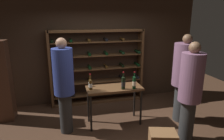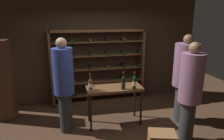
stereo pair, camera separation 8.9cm
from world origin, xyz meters
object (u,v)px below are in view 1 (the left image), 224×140
(wine_crate, at_px, (163,140))
(wine_bottle_red_label, at_px, (90,84))
(wine_rack, at_px, (97,67))
(display_cabinet, at_px, (0,82))
(tasting_table, at_px, (114,92))
(person_bystander_red_print, at_px, (184,75))
(person_guest_plum_blouse, at_px, (190,89))
(wine_glass_stemmed_right, at_px, (90,82))
(wine_bottle_amber_reserve, at_px, (123,83))
(wine_bottle_gold_foil, at_px, (134,82))
(person_host_in_suit, at_px, (64,82))

(wine_crate, bearing_deg, wine_bottle_red_label, 137.07)
(wine_rack, height_order, display_cabinet, wine_rack)
(tasting_table, relative_size, wine_bottle_red_label, 3.43)
(person_bystander_red_print, height_order, display_cabinet, person_bystander_red_print)
(wine_rack, bearing_deg, wine_crate, -71.72)
(person_guest_plum_blouse, height_order, wine_bottle_red_label, person_guest_plum_blouse)
(wine_crate, height_order, wine_glass_stemmed_right, wine_glass_stemmed_right)
(wine_bottle_red_label, relative_size, wine_bottle_amber_reserve, 0.92)
(tasting_table, bearing_deg, wine_bottle_red_label, -177.03)
(person_guest_plum_blouse, bearing_deg, wine_glass_stemmed_right, -78.90)
(tasting_table, bearing_deg, person_bystander_red_print, -8.24)
(wine_bottle_gold_foil, bearing_deg, wine_rack, 110.40)
(person_bystander_red_print, height_order, person_guest_plum_blouse, person_bystander_red_print)
(person_bystander_red_print, height_order, wine_bottle_amber_reserve, person_bystander_red_print)
(person_guest_plum_blouse, distance_m, wine_crate, 1.07)
(display_cabinet, xyz_separation_m, wine_glass_stemmed_right, (1.94, -0.60, 0.04))
(wine_bottle_red_label, bearing_deg, person_bystander_red_print, -5.42)
(wine_rack, distance_m, wine_crate, 2.62)
(person_bystander_red_print, bearing_deg, wine_glass_stemmed_right, 26.94)
(display_cabinet, bearing_deg, wine_bottle_red_label, -23.08)
(wine_rack, height_order, person_host_in_suit, wine_rack)
(tasting_table, relative_size, wine_bottle_gold_foil, 3.21)
(person_bystander_red_print, height_order, wine_bottle_red_label, person_bystander_red_print)
(wine_rack, xyz_separation_m, display_cabinet, (-2.29, -0.47, -0.07))
(person_guest_plum_blouse, bearing_deg, wine_rack, -103.53)
(wine_bottle_red_label, bearing_deg, wine_glass_stemmed_right, 85.42)
(wine_crate, xyz_separation_m, display_cabinet, (-3.07, 1.89, 0.76))
(wine_bottle_red_label, distance_m, wine_glass_stemmed_right, 0.23)
(person_bystander_red_print, relative_size, wine_bottle_amber_reserve, 5.24)
(display_cabinet, xyz_separation_m, wine_bottle_gold_foil, (2.83, -0.98, 0.08))
(wine_rack, bearing_deg, display_cabinet, -168.46)
(display_cabinet, height_order, wine_bottle_red_label, display_cabinet)
(person_host_in_suit, relative_size, person_guest_plum_blouse, 1.02)
(person_host_in_suit, xyz_separation_m, wine_bottle_gold_foil, (1.44, -0.10, -0.09))
(person_bystander_red_print, xyz_separation_m, person_guest_plum_blouse, (-0.34, -0.73, -0.03))
(person_bystander_red_print, distance_m, display_cabinet, 4.11)
(wine_crate, relative_size, wine_bottle_red_label, 1.37)
(wine_rack, xyz_separation_m, person_host_in_suit, (-0.91, -1.34, 0.10))
(person_host_in_suit, xyz_separation_m, display_cabinet, (-1.39, 0.88, -0.17))
(person_guest_plum_blouse, bearing_deg, wine_bottle_amber_reserve, -82.35)
(tasting_table, height_order, wine_bottle_amber_reserve, wine_bottle_amber_reserve)
(tasting_table, xyz_separation_m, wine_bottle_amber_reserve, (0.16, -0.15, 0.25))
(display_cabinet, relative_size, wine_bottle_red_label, 5.29)
(wine_crate, height_order, wine_bottle_gold_foil, wine_bottle_gold_foil)
(wine_crate, bearing_deg, person_host_in_suit, 148.96)
(tasting_table, distance_m, wine_bottle_gold_foil, 0.50)
(wine_bottle_gold_foil, xyz_separation_m, wine_bottle_red_label, (-0.91, 0.16, -0.02))
(wine_rack, bearing_deg, person_bystander_red_print, -41.32)
(wine_bottle_red_label, bearing_deg, person_guest_plum_blouse, -28.29)
(wine_bottle_amber_reserve, height_order, wine_glass_stemmed_right, wine_bottle_amber_reserve)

